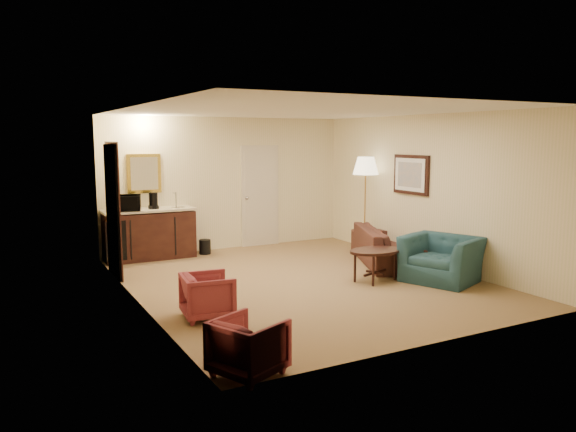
% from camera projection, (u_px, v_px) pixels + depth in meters
% --- Properties ---
extents(ground, '(6.00, 6.00, 0.00)m').
position_uv_depth(ground, '(301.00, 281.00, 8.69)').
color(ground, '#856043').
rests_on(ground, ground).
extents(room_walls, '(5.02, 6.01, 2.61)m').
position_uv_depth(room_walls, '(273.00, 168.00, 9.08)').
color(room_walls, beige).
rests_on(room_walls, ground).
extents(wetbar_cabinet, '(1.64, 0.58, 0.92)m').
position_uv_depth(wetbar_cabinet, '(150.00, 234.00, 10.24)').
color(wetbar_cabinet, '#391B12').
rests_on(wetbar_cabinet, ground).
extents(sofa, '(1.43, 2.20, 0.83)m').
position_uv_depth(sofa, '(386.00, 240.00, 9.91)').
color(sofa, black).
rests_on(sofa, ground).
extents(teal_armchair, '(1.05, 1.26, 0.94)m').
position_uv_depth(teal_armchair, '(442.00, 251.00, 8.62)').
color(teal_armchair, '#1F424E').
rests_on(teal_armchair, ground).
extents(rose_chair_near, '(0.63, 0.66, 0.61)m').
position_uv_depth(rose_chair_near, '(208.00, 294.00, 6.87)').
color(rose_chair_near, '#8B2D42').
rests_on(rose_chair_near, ground).
extents(rose_chair_far, '(0.74, 0.76, 0.60)m').
position_uv_depth(rose_chair_far, '(248.00, 344.00, 5.20)').
color(rose_chair_far, '#8B2D42').
rests_on(rose_chair_far, ground).
extents(coffee_table, '(0.99, 0.81, 0.50)m').
position_uv_depth(coffee_table, '(375.00, 265.00, 8.66)').
color(coffee_table, black).
rests_on(coffee_table, ground).
extents(floor_lamp, '(0.60, 0.60, 1.85)m').
position_uv_depth(floor_lamp, '(365.00, 204.00, 10.82)').
color(floor_lamp, '#AE823A').
rests_on(floor_lamp, ground).
extents(waste_bin, '(0.29, 0.29, 0.28)m').
position_uv_depth(waste_bin, '(205.00, 247.00, 10.70)').
color(waste_bin, black).
rests_on(waste_bin, ground).
extents(microwave, '(0.57, 0.41, 0.35)m').
position_uv_depth(microwave, '(126.00, 201.00, 9.89)').
color(microwave, black).
rests_on(microwave, wetbar_cabinet).
extents(coffee_maker, '(0.20, 0.20, 0.30)m').
position_uv_depth(coffee_maker, '(153.00, 201.00, 10.18)').
color(coffee_maker, black).
rests_on(coffee_maker, wetbar_cabinet).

